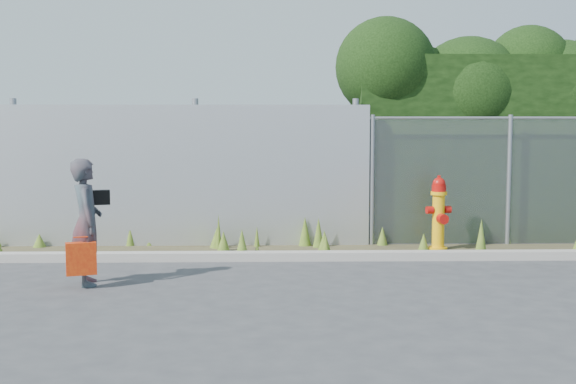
# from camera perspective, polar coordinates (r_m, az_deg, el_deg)

# --- Properties ---
(ground) EXTENTS (80.00, 80.00, 0.00)m
(ground) POSITION_cam_1_polar(r_m,az_deg,el_deg) (8.40, 2.30, -7.70)
(ground) COLOR #39393C
(ground) RESTS_ON ground
(curb) EXTENTS (16.00, 0.22, 0.12)m
(curb) POSITION_cam_1_polar(r_m,az_deg,el_deg) (10.15, 1.65, -5.08)
(curb) COLOR gray
(curb) RESTS_ON ground
(weed_strip) EXTENTS (16.00, 1.30, 0.54)m
(weed_strip) POSITION_cam_1_polar(r_m,az_deg,el_deg) (10.78, 1.26, -4.17)
(weed_strip) COLOR #403A24
(weed_strip) RESTS_ON ground
(corrugated_fence) EXTENTS (8.50, 0.21, 2.30)m
(corrugated_fence) POSITION_cam_1_polar(r_m,az_deg,el_deg) (11.53, -15.01, 1.22)
(corrugated_fence) COLOR #B0B1B7
(corrugated_fence) RESTS_ON ground
(chainlink_fence) EXTENTS (6.50, 0.07, 2.05)m
(chainlink_fence) POSITION_cam_1_polar(r_m,az_deg,el_deg) (12.18, 21.74, 0.89)
(chainlink_fence) COLOR gray
(chainlink_fence) RESTS_ON ground
(hedge) EXTENTS (7.66, 2.06, 3.87)m
(hedge) POSITION_cam_1_polar(r_m,az_deg,el_deg) (13.16, 20.84, 5.87)
(hedge) COLOR black
(hedge) RESTS_ON ground
(fire_hydrant) EXTENTS (0.38, 0.34, 1.14)m
(fire_hydrant) POSITION_cam_1_polar(r_m,az_deg,el_deg) (11.04, 11.81, -1.75)
(fire_hydrant) COLOR #FFB70D
(fire_hydrant) RESTS_ON ground
(woman) EXTENTS (0.51, 0.63, 1.50)m
(woman) POSITION_cam_1_polar(r_m,az_deg,el_deg) (8.83, -15.64, -2.30)
(woman) COLOR #0F5860
(woman) RESTS_ON ground
(red_tote_bag) EXTENTS (0.34, 0.13, 0.45)m
(red_tote_bag) POSITION_cam_1_polar(r_m,az_deg,el_deg) (8.67, -16.03, -5.08)
(red_tote_bag) COLOR red
(black_shoulder_bag) EXTENTS (0.23, 0.10, 0.18)m
(black_shoulder_bag) POSITION_cam_1_polar(r_m,az_deg,el_deg) (8.94, -14.64, -0.41)
(black_shoulder_bag) COLOR black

